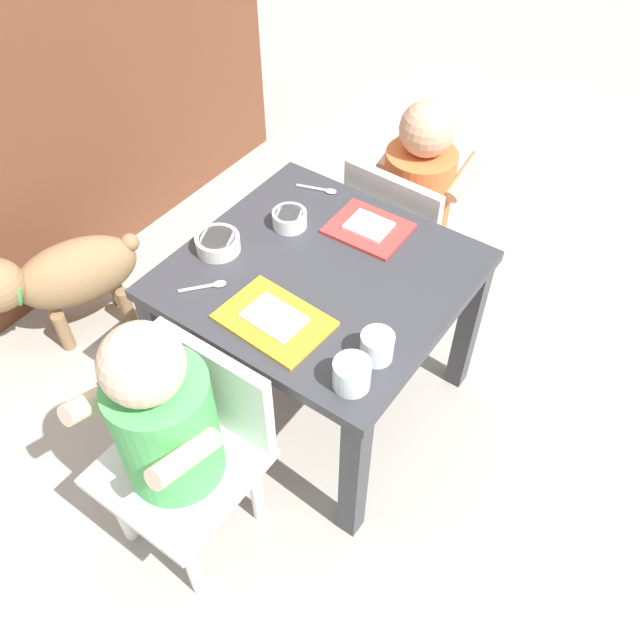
{
  "coord_description": "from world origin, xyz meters",
  "views": [
    {
      "loc": [
        -0.82,
        -0.59,
        1.4
      ],
      "look_at": [
        0.0,
        0.0,
        0.29
      ],
      "focal_mm": 37.08,
      "sensor_mm": 36.0,
      "label": 1
    }
  ],
  "objects": [
    {
      "name": "ground_plane",
      "position": [
        0.0,
        0.0,
        0.0
      ],
      "size": [
        7.0,
        7.0,
        0.0
      ],
      "primitive_type": "plane",
      "color": "#9E998E"
    },
    {
      "name": "kitchen_cabinet_back",
      "position": [
        0.0,
        1.03,
        0.52
      ],
      "size": [
        1.7,
        0.35,
        1.05
      ],
      "primitive_type": "cube",
      "color": "brown",
      "rests_on": "ground"
    },
    {
      "name": "dining_table",
      "position": [
        0.0,
        0.0,
        0.37
      ],
      "size": [
        0.56,
        0.58,
        0.44
      ],
      "color": "#333338",
      "rests_on": "ground"
    },
    {
      "name": "seated_child_left",
      "position": [
        -0.44,
        0.02,
        0.4
      ],
      "size": [
        0.28,
        0.28,
        0.65
      ],
      "color": "silver",
      "rests_on": "ground"
    },
    {
      "name": "seated_child_right",
      "position": [
        0.44,
        0.01,
        0.38
      ],
      "size": [
        0.29,
        0.29,
        0.61
      ],
      "color": "silver",
      "rests_on": "ground"
    },
    {
      "name": "dog",
      "position": [
        -0.21,
        0.68,
        0.2
      ],
      "size": [
        0.42,
        0.28,
        0.31
      ],
      "color": "olive",
      "rests_on": "ground"
    },
    {
      "name": "food_tray_left",
      "position": [
        -0.17,
        -0.01,
        0.45
      ],
      "size": [
        0.16,
        0.22,
        0.02
      ],
      "color": "gold",
      "rests_on": "dining_table"
    },
    {
      "name": "food_tray_right",
      "position": [
        0.17,
        -0.01,
        0.45
      ],
      "size": [
        0.15,
        0.17,
        0.02
      ],
      "color": "red",
      "rests_on": "dining_table"
    },
    {
      "name": "water_cup_left",
      "position": [
        -0.13,
        -0.22,
        0.47
      ],
      "size": [
        0.06,
        0.06,
        0.06
      ],
      "color": "white",
      "rests_on": "dining_table"
    },
    {
      "name": "water_cup_right",
      "position": [
        -0.21,
        -0.22,
        0.47
      ],
      "size": [
        0.07,
        0.07,
        0.06
      ],
      "color": "white",
      "rests_on": "dining_table"
    },
    {
      "name": "cereal_bowl_right_side",
      "position": [
        -0.07,
        0.22,
        0.46
      ],
      "size": [
        0.1,
        0.1,
        0.03
      ],
      "color": "silver",
      "rests_on": "dining_table"
    },
    {
      "name": "veggie_bowl_far",
      "position": [
        0.08,
        0.14,
        0.46
      ],
      "size": [
        0.08,
        0.08,
        0.04
      ],
      "color": "white",
      "rests_on": "dining_table"
    },
    {
      "name": "spoon_by_left_tray",
      "position": [
        -0.17,
        0.16,
        0.44
      ],
      "size": [
        0.08,
        0.07,
        0.01
      ],
      "color": "silver",
      "rests_on": "dining_table"
    },
    {
      "name": "spoon_by_right_tray",
      "position": [
        0.23,
        0.16,
        0.44
      ],
      "size": [
        0.04,
        0.1,
        0.01
      ],
      "color": "silver",
      "rests_on": "dining_table"
    }
  ]
}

